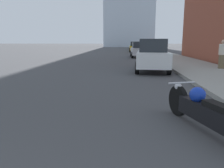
% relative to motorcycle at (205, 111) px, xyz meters
% --- Properties ---
extents(sidewalk, '(3.49, 240.00, 0.15)m').
position_rel_motorcycle_xyz_m(sidewalk, '(2.82, 35.22, -0.32)').
color(sidewalk, gray).
rests_on(sidewalk, ground_plane).
extents(motorcycle, '(1.01, 2.50, 0.78)m').
position_rel_motorcycle_xyz_m(motorcycle, '(0.00, 0.00, 0.00)').
color(motorcycle, black).
rests_on(motorcycle, ground_plane).
extents(parked_car_white, '(2.00, 4.19, 1.78)m').
position_rel_motorcycle_xyz_m(parked_car_white, '(-0.06, 8.47, 0.48)').
color(parked_car_white, silver).
rests_on(parked_car_white, ground_plane).
extents(parked_car_silver, '(2.00, 4.22, 1.59)m').
position_rel_motorcycle_xyz_m(parked_car_silver, '(-0.18, 19.51, 0.40)').
color(parked_car_silver, '#BCBCC1').
rests_on(parked_car_silver, ground_plane).
extents(parked_car_yellow, '(2.04, 4.26, 1.66)m').
position_rel_motorcycle_xyz_m(parked_car_yellow, '(-0.22, 31.94, 0.44)').
color(parked_car_yellow, gold).
rests_on(parked_car_yellow, ground_plane).
extents(parked_car_green, '(2.02, 4.32, 1.67)m').
position_rel_motorcycle_xyz_m(parked_car_green, '(-0.02, 44.24, 0.46)').
color(parked_car_green, '#1E6B33').
rests_on(parked_car_green, ground_plane).
extents(pedestrian, '(0.36, 0.22, 1.59)m').
position_rel_motorcycle_xyz_m(pedestrian, '(3.80, 8.68, 0.56)').
color(pedestrian, brown).
rests_on(pedestrian, sidewalk).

